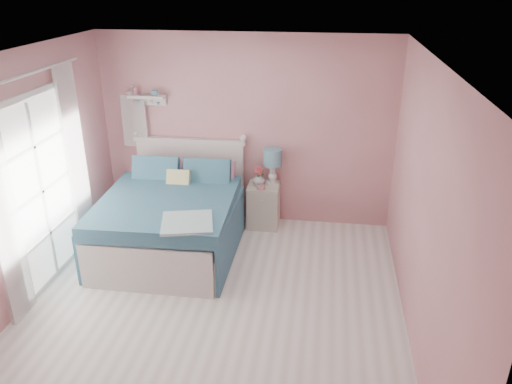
% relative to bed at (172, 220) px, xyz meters
% --- Properties ---
extents(floor, '(4.50, 4.50, 0.00)m').
position_rel_bed_xyz_m(floor, '(0.79, -1.23, -0.40)').
color(floor, silver).
rests_on(floor, ground).
extents(room_shell, '(4.50, 4.50, 4.50)m').
position_rel_bed_xyz_m(room_shell, '(0.79, -1.23, 1.18)').
color(room_shell, '#C17A80').
rests_on(room_shell, floor).
extents(bed, '(1.66, 2.05, 1.18)m').
position_rel_bed_xyz_m(bed, '(0.00, 0.00, 0.00)').
color(bed, silver).
rests_on(bed, floor).
extents(nightstand, '(0.42, 0.42, 0.61)m').
position_rel_bed_xyz_m(nightstand, '(1.07, 0.79, -0.09)').
color(nightstand, beige).
rests_on(nightstand, floor).
extents(table_lamp, '(0.25, 0.25, 0.50)m').
position_rel_bed_xyz_m(table_lamp, '(1.18, 0.86, 0.56)').
color(table_lamp, white).
rests_on(table_lamp, nightstand).
extents(vase, '(0.19, 0.19, 0.17)m').
position_rel_bed_xyz_m(vase, '(1.00, 0.79, 0.30)').
color(vase, silver).
rests_on(vase, nightstand).
extents(teacup, '(0.12, 0.12, 0.07)m').
position_rel_bed_xyz_m(teacup, '(1.05, 0.65, 0.25)').
color(teacup, '#D48E96').
rests_on(teacup, nightstand).
extents(roses, '(0.14, 0.11, 0.12)m').
position_rel_bed_xyz_m(roses, '(1.00, 0.79, 0.42)').
color(roses, '#D64955').
rests_on(roses, vase).
extents(wall_shelf, '(0.50, 0.15, 0.25)m').
position_rel_bed_xyz_m(wall_shelf, '(-0.55, 0.96, 1.33)').
color(wall_shelf, silver).
rests_on(wall_shelf, room_shell).
extents(hanging_dress, '(0.34, 0.03, 0.72)m').
position_rel_bed_xyz_m(hanging_dress, '(-0.76, 0.95, 1.00)').
color(hanging_dress, white).
rests_on(hanging_dress, room_shell).
extents(french_door, '(0.04, 1.32, 2.16)m').
position_rel_bed_xyz_m(french_door, '(-1.18, -0.83, 0.67)').
color(french_door, silver).
rests_on(french_door, floor).
extents(curtain_near, '(0.04, 0.40, 2.32)m').
position_rel_bed_xyz_m(curtain_near, '(-1.13, -1.57, 0.78)').
color(curtain_near, white).
rests_on(curtain_near, floor).
extents(curtain_far, '(0.04, 0.40, 2.32)m').
position_rel_bed_xyz_m(curtain_far, '(-1.13, -0.09, 0.78)').
color(curtain_far, white).
rests_on(curtain_far, floor).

